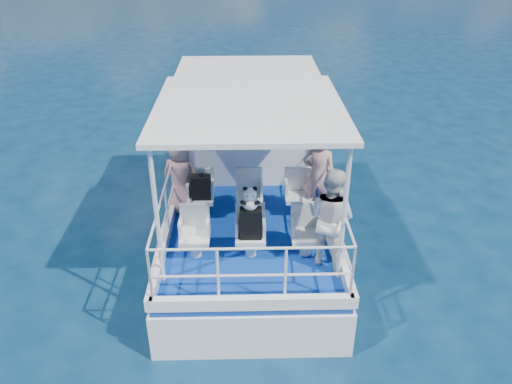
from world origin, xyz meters
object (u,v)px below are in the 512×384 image
backpack_center (251,223)px  panda (250,198)px  passenger_stbd_aft (331,217)px  passenger_port_fwd (181,176)px

backpack_center → panda: size_ratio=1.31×
passenger_stbd_aft → panda: bearing=33.0°
passenger_port_fwd → panda: bearing=144.6°
backpack_center → panda: (-0.01, 0.00, 0.46)m
passenger_stbd_aft → panda: size_ratio=4.19×
passenger_stbd_aft → backpack_center: size_ratio=3.21×
passenger_port_fwd → backpack_center: passenger_port_fwd is taller
panda → passenger_port_fwd: bearing=130.1°
passenger_port_fwd → panda: passenger_port_fwd is taller
panda → backpack_center: bearing=-15.1°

